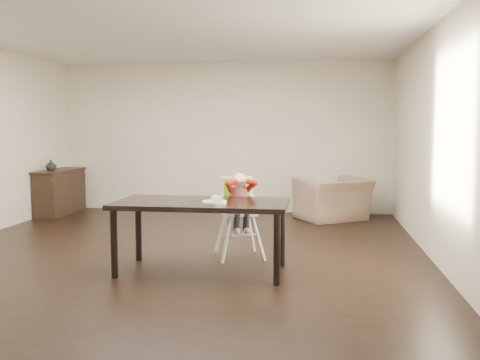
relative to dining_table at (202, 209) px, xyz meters
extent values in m
plane|color=black|center=(-0.49, 0.64, -0.67)|extent=(7.00, 7.00, 0.00)
cube|color=beige|center=(-0.49, 4.14, 0.68)|extent=(6.00, 0.02, 2.70)
cube|color=beige|center=(2.51, 0.64, 0.68)|extent=(0.02, 7.00, 2.70)
cube|color=white|center=(-0.49, 0.64, 2.03)|extent=(6.00, 7.00, 0.02)
cube|color=black|center=(0.00, 0.00, 0.05)|extent=(1.80, 0.90, 0.05)
cylinder|color=black|center=(-0.82, -0.37, -0.32)|extent=(0.07, 0.07, 0.70)
cylinder|color=black|center=(0.82, -0.37, -0.32)|extent=(0.07, 0.07, 0.70)
cylinder|color=black|center=(-0.82, 0.37, -0.32)|extent=(0.07, 0.07, 0.70)
cylinder|color=black|center=(0.82, 0.37, -0.32)|extent=(0.07, 0.07, 0.70)
cylinder|color=white|center=(0.19, 0.45, -0.41)|extent=(0.05, 0.05, 0.53)
cylinder|color=white|center=(0.54, 0.58, -0.41)|extent=(0.05, 0.05, 0.53)
cylinder|color=white|center=(0.05, 0.80, -0.41)|extent=(0.05, 0.05, 0.53)
cylinder|color=white|center=(0.41, 0.93, -0.41)|extent=(0.05, 0.05, 0.53)
cube|color=white|center=(0.30, 0.69, -0.14)|extent=(0.47, 0.45, 0.05)
cube|color=#81CE1A|center=(0.30, 0.69, -0.11)|extent=(0.38, 0.37, 0.03)
cube|color=white|center=(0.25, 0.83, 0.07)|extent=(0.37, 0.18, 0.40)
cube|color=#81CE1A|center=(0.25, 0.80, 0.06)|extent=(0.31, 0.13, 0.36)
cube|color=black|center=(0.22, 0.71, 0.06)|extent=(0.09, 0.17, 0.02)
cube|color=black|center=(0.34, 0.76, 0.06)|extent=(0.09, 0.17, 0.02)
cylinder|color=red|center=(0.30, 0.69, 0.03)|extent=(0.28, 0.28, 0.25)
sphere|color=beige|center=(0.30, 0.67, 0.24)|extent=(0.22, 0.22, 0.17)
ellipsoid|color=brown|center=(0.29, 0.69, 0.26)|extent=(0.22, 0.21, 0.13)
sphere|color=beige|center=(0.30, 0.58, 0.24)|extent=(0.10, 0.10, 0.08)
sphere|color=beige|center=(0.36, 0.60, 0.24)|extent=(0.10, 0.10, 0.08)
cylinder|color=white|center=(0.16, -0.13, 0.09)|extent=(0.27, 0.27, 0.02)
torus|color=white|center=(0.16, -0.13, 0.10)|extent=(0.27, 0.27, 0.01)
imported|color=#977B60|center=(1.45, 3.44, -0.21)|extent=(1.26, 1.13, 0.92)
cube|color=black|center=(-3.27, 3.34, -0.29)|extent=(0.40, 1.20, 0.76)
cube|color=black|center=(-3.27, 3.34, 0.10)|extent=(0.44, 1.26, 0.03)
imported|color=#99999E|center=(-3.27, 3.05, 0.21)|extent=(0.23, 0.24, 0.18)
camera|label=1|loc=(1.19, -5.41, 0.84)|focal=40.00mm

